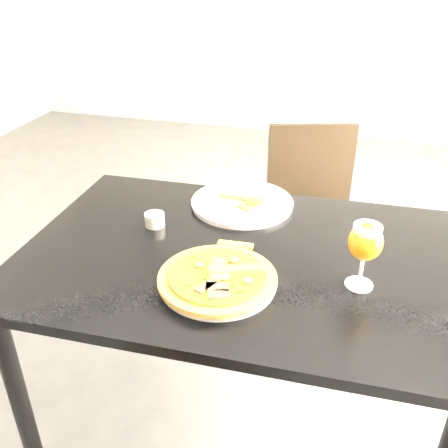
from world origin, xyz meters
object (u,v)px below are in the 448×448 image
(pizza, at_px, (218,277))
(chair_far, at_px, (311,218))
(beer_glass, at_px, (366,242))
(dining_table, at_px, (240,280))

(pizza, bearing_deg, chair_far, 81.43)
(pizza, xyz_separation_m, beer_glass, (0.34, 0.09, 0.10))
(dining_table, xyz_separation_m, beer_glass, (0.32, -0.07, 0.22))
(dining_table, height_order, chair_far, chair_far)
(dining_table, distance_m, chair_far, 0.82)
(pizza, bearing_deg, dining_table, 83.92)
(dining_table, xyz_separation_m, pizza, (-0.02, -0.16, 0.12))
(beer_glass, bearing_deg, pizza, -164.50)
(beer_glass, bearing_deg, chair_far, 102.79)
(pizza, distance_m, beer_glass, 0.36)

